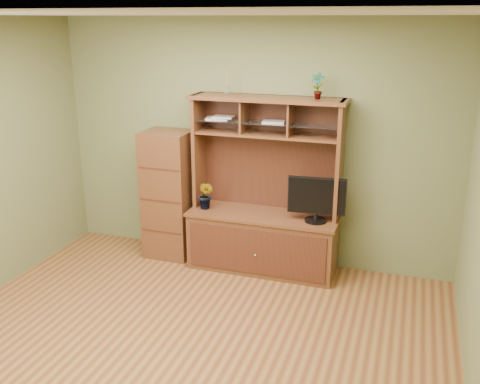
% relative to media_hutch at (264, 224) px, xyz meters
% --- Properties ---
extents(room, '(4.54, 4.04, 2.74)m').
position_rel_media_hutch_xyz_m(room, '(-0.22, -1.73, 0.83)').
color(room, brown).
rests_on(room, ground).
extents(media_hutch, '(1.66, 0.61, 1.90)m').
position_rel_media_hutch_xyz_m(media_hutch, '(0.00, 0.00, 0.00)').
color(media_hutch, '#422212').
rests_on(media_hutch, room).
extents(monitor, '(0.60, 0.23, 0.48)m').
position_rel_media_hutch_xyz_m(monitor, '(0.58, -0.08, 0.38)').
color(monitor, black).
rests_on(monitor, media_hutch).
extents(orchid_plant, '(0.21, 0.18, 0.32)m').
position_rel_media_hutch_xyz_m(orchid_plant, '(-0.64, -0.08, 0.29)').
color(orchid_plant, '#296221').
rests_on(orchid_plant, media_hutch).
extents(top_plant, '(0.15, 0.12, 0.26)m').
position_rel_media_hutch_xyz_m(top_plant, '(0.51, 0.08, 1.51)').
color(top_plant, '#3A5F21').
rests_on(top_plant, media_hutch).
extents(reed_diffuser, '(0.05, 0.05, 0.26)m').
position_rel_media_hutch_xyz_m(reed_diffuser, '(-0.45, 0.08, 1.48)').
color(reed_diffuser, silver).
rests_on(reed_diffuser, media_hutch).
extents(magazines, '(0.89, 0.22, 0.04)m').
position_rel_media_hutch_xyz_m(magazines, '(-0.33, 0.08, 1.13)').
color(magazines, silver).
rests_on(magazines, media_hutch).
extents(side_cabinet, '(0.53, 0.48, 1.48)m').
position_rel_media_hutch_xyz_m(side_cabinet, '(-1.14, 0.01, 0.22)').
color(side_cabinet, '#422212').
rests_on(side_cabinet, room).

